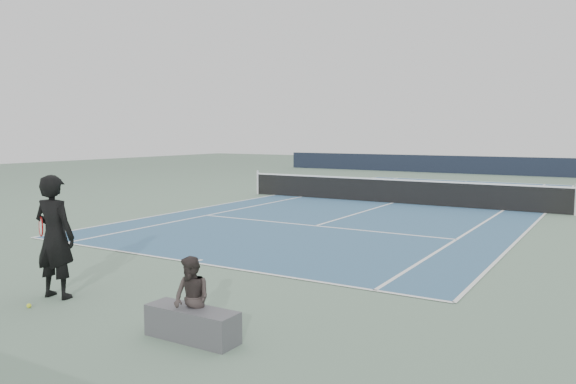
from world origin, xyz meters
The scene contains 7 objects.
ground centered at (0.00, 0.00, 0.00)m, with size 80.00×80.00×0.00m, color slate.
court_surface centered at (0.00, 0.00, 0.01)m, with size 10.97×23.77×0.01m, color #355D7F.
tennis_net centered at (0.00, 0.00, 0.50)m, with size 12.90×0.10×1.07m.
windscreen_far centered at (0.00, 17.88, 0.60)m, with size 30.00×0.25×1.20m, color black.
tennis_player centered at (-0.30, -14.97, 1.03)m, with size 0.88×0.68×2.06m.
tennis_ball centered at (-0.18, -15.57, 0.04)m, with size 0.07×0.07×0.07m, color yellow.
spectator_bench centered at (2.91, -15.28, 0.39)m, with size 1.39×0.66×1.14m.
Camera 1 is at (7.73, -20.81, 2.74)m, focal length 35.00 mm.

